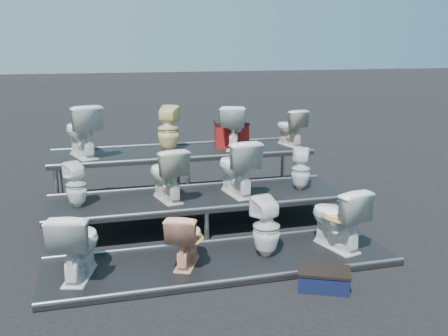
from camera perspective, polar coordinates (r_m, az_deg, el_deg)
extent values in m
plane|color=black|center=(7.30, -2.84, -6.77)|extent=(80.00, 80.00, 0.00)
cube|color=black|center=(6.12, -0.21, -10.71)|extent=(4.20, 1.20, 0.06)
cube|color=black|center=(7.22, -2.86, -5.06)|extent=(4.20, 1.20, 0.46)
cube|color=black|center=(8.38, -4.76, -0.94)|extent=(4.20, 1.20, 0.86)
imported|color=white|center=(5.79, -16.47, -8.26)|extent=(0.63, 0.86, 0.78)
imported|color=#E9A385|center=(5.89, -4.39, -8.00)|extent=(0.59, 0.73, 0.65)
imported|color=white|center=(6.12, 4.85, -6.72)|extent=(0.38, 0.39, 0.74)
imported|color=white|center=(6.47, 12.80, -5.50)|extent=(0.64, 0.88, 0.81)
imported|color=white|center=(6.92, -16.53, -1.86)|extent=(0.36, 0.37, 0.61)
imported|color=beige|center=(6.96, -6.58, -0.63)|extent=(0.58, 0.82, 0.76)
imported|color=white|center=(7.17, 1.45, 0.15)|extent=(0.57, 0.86, 0.82)
imported|color=white|center=(7.53, 8.77, -0.12)|extent=(0.37, 0.37, 0.62)
imported|color=white|center=(8.08, -15.97, 4.14)|extent=(0.69, 0.92, 0.83)
imported|color=beige|center=(8.17, -6.40, 4.45)|extent=(0.46, 0.46, 0.76)
imported|color=white|center=(8.41, 1.19, 4.75)|extent=(0.66, 0.83, 0.74)
imported|color=beige|center=(8.75, 7.54, 4.65)|extent=(0.48, 0.69, 0.64)
cube|color=maroon|center=(8.58, 0.85, 3.76)|extent=(0.61, 0.52, 0.40)
cube|color=black|center=(5.64, 11.33, -12.49)|extent=(0.62, 0.52, 0.19)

